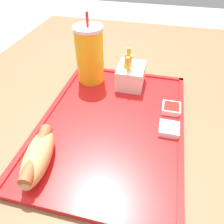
{
  "coord_description": "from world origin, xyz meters",
  "views": [
    {
      "loc": [
        -0.35,
        -0.05,
        1.14
      ],
      "look_at": [
        0.01,
        0.04,
        0.81
      ],
      "focal_mm": 35.0,
      "sensor_mm": 36.0,
      "label": 1
    }
  ],
  "objects_px": {
    "sauce_cup_mayo": "(169,129)",
    "soda_cup": "(90,55)",
    "fries_carton": "(131,75)",
    "sauce_cup_ketchup": "(171,108)",
    "hot_dog_far": "(38,156)"
  },
  "relations": [
    {
      "from": "fries_carton",
      "to": "sauce_cup_ketchup",
      "type": "relative_size",
      "value": 2.59
    },
    {
      "from": "soda_cup",
      "to": "fries_carton",
      "type": "xyz_separation_m",
      "value": [
        -0.0,
        -0.12,
        -0.05
      ]
    },
    {
      "from": "soda_cup",
      "to": "sauce_cup_ketchup",
      "type": "relative_size",
      "value": 4.3
    },
    {
      "from": "sauce_cup_mayo",
      "to": "soda_cup",
      "type": "bearing_deg",
      "value": 54.83
    },
    {
      "from": "fries_carton",
      "to": "sauce_cup_mayo",
      "type": "distance_m",
      "value": 0.2
    },
    {
      "from": "hot_dog_far",
      "to": "sauce_cup_ketchup",
      "type": "height_order",
      "value": "hot_dog_far"
    },
    {
      "from": "soda_cup",
      "to": "fries_carton",
      "type": "relative_size",
      "value": 1.66
    },
    {
      "from": "soda_cup",
      "to": "fries_carton",
      "type": "bearing_deg",
      "value": -90.32
    },
    {
      "from": "hot_dog_far",
      "to": "sauce_cup_mayo",
      "type": "bearing_deg",
      "value": -58.05
    },
    {
      "from": "sauce_cup_ketchup",
      "to": "fries_carton",
      "type": "bearing_deg",
      "value": 52.98
    },
    {
      "from": "sauce_cup_ketchup",
      "to": "sauce_cup_mayo",
      "type": "bearing_deg",
      "value": 178.28
    },
    {
      "from": "fries_carton",
      "to": "sauce_cup_ketchup",
      "type": "height_order",
      "value": "fries_carton"
    },
    {
      "from": "hot_dog_far",
      "to": "fries_carton",
      "type": "relative_size",
      "value": 1.24
    },
    {
      "from": "soda_cup",
      "to": "sauce_cup_ketchup",
      "type": "distance_m",
      "value": 0.26
    },
    {
      "from": "sauce_cup_mayo",
      "to": "sauce_cup_ketchup",
      "type": "relative_size",
      "value": 1.0
    }
  ]
}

